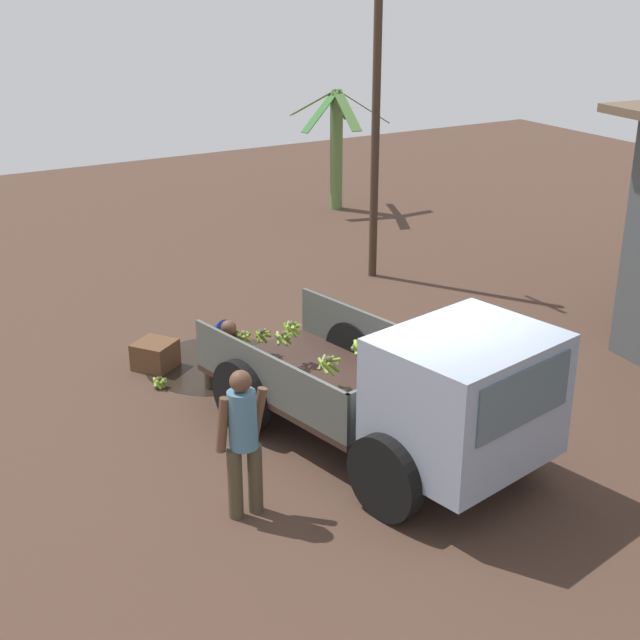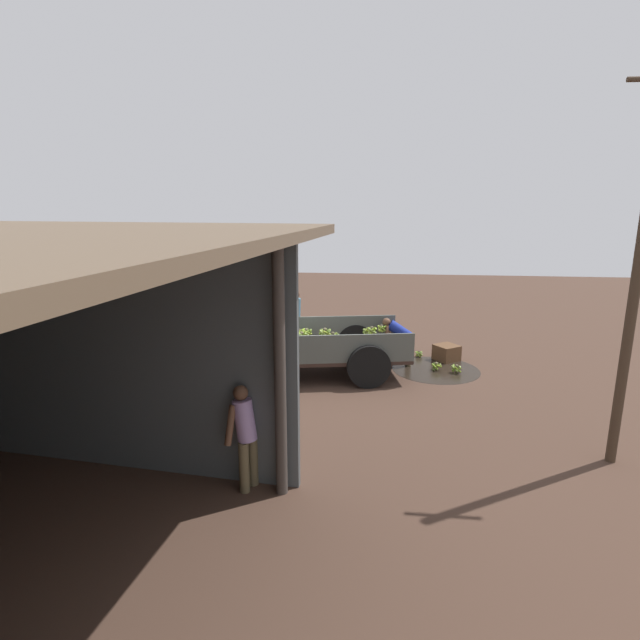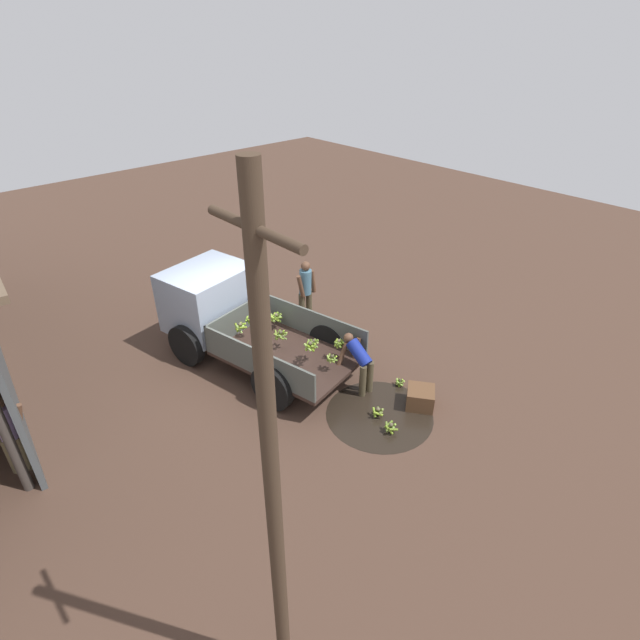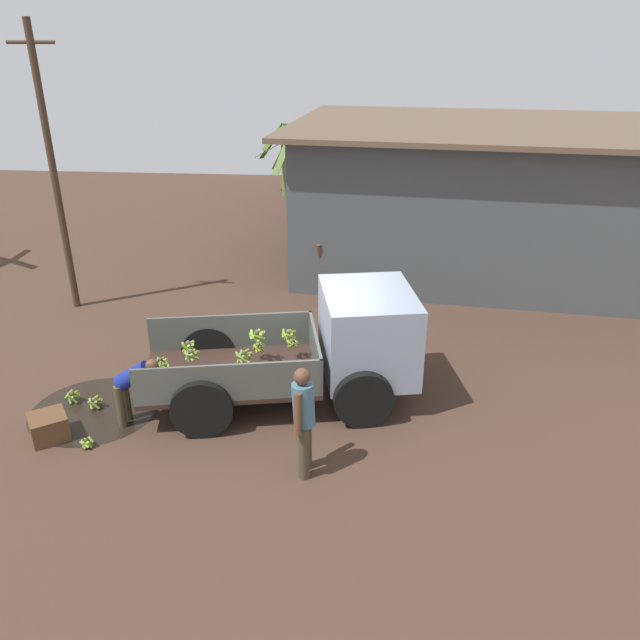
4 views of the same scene
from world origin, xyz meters
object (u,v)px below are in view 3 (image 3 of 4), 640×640
person_worker_loading (359,360)px  wooden_crate_0 (420,398)px  person_bystander_near_shed (9,431)px  banana_bunch_on_ground_0 (391,427)px  person_foreground_visitor (306,289)px  banana_bunch_on_ground_2 (378,411)px  cargo_truck (225,311)px  banana_bunch_on_ground_1 (400,382)px  utility_pole (273,494)px

person_worker_loading → wooden_crate_0: 1.42m
person_bystander_near_shed → banana_bunch_on_ground_0: bearing=-103.7°
person_foreground_visitor → person_worker_loading: (-2.78, 0.98, -0.22)m
banana_bunch_on_ground_2 → banana_bunch_on_ground_0: bearing=161.4°
cargo_truck → wooden_crate_0: bearing=-170.3°
banana_bunch_on_ground_1 → cargo_truck: bearing=27.0°
banana_bunch_on_ground_0 → person_foreground_visitor: bearing=-20.0°
cargo_truck → person_foreground_visitor: (-0.33, -2.15, -0.08)m
cargo_truck → person_bystander_near_shed: size_ratio=3.12×
cargo_truck → wooden_crate_0: cargo_truck is taller
person_foreground_visitor → person_worker_loading: bearing=-16.7°
cargo_truck → person_worker_loading: bearing=-170.7°
cargo_truck → utility_pole: utility_pole is taller
person_foreground_visitor → cargo_truck: bearing=-96.1°
person_worker_loading → cargo_truck: bearing=23.0°
person_worker_loading → person_bystander_near_shed: bearing=70.2°
utility_pole → person_bystander_near_shed: utility_pole is taller
cargo_truck → person_bystander_near_shed: bearing=87.4°
utility_pole → wooden_crate_0: 6.07m
person_bystander_near_shed → banana_bunch_on_ground_2: size_ratio=5.59×
cargo_truck → person_bystander_near_shed: (-0.72, 4.69, -0.16)m
banana_bunch_on_ground_2 → banana_bunch_on_ground_1: bearing=-73.0°
banana_bunch_on_ground_0 → banana_bunch_on_ground_2: 0.48m
person_bystander_near_shed → banana_bunch_on_ground_1: person_bystander_near_shed is taller
utility_pole → cargo_truck: bearing=-28.2°
person_foreground_visitor → banana_bunch_on_ground_2: bearing=-17.5°
person_worker_loading → banana_bunch_on_ground_2: (-0.88, 0.37, -0.59)m
wooden_crate_0 → cargo_truck: bearing=21.0°
person_foreground_visitor → banana_bunch_on_ground_1: (-3.33, 0.28, -0.84)m
cargo_truck → banana_bunch_on_ground_2: size_ratio=17.45×
person_bystander_near_shed → wooden_crate_0: (-3.63, -6.36, -0.65)m
cargo_truck → person_foreground_visitor: bearing=-110.0°
person_foreground_visitor → banana_bunch_on_ground_1: size_ratio=7.69×
banana_bunch_on_ground_1 → wooden_crate_0: bearing=163.7°
utility_pole → banana_bunch_on_ground_1: size_ratio=27.50×
cargo_truck → person_worker_loading: cargo_truck is taller
cargo_truck → banana_bunch_on_ground_1: size_ratio=21.78×
person_worker_loading → wooden_crate_0: person_worker_loading is taller
person_foreground_visitor → wooden_crate_0: person_foreground_visitor is taller
cargo_truck → person_bystander_near_shed: cargo_truck is taller
person_worker_loading → person_bystander_near_shed: (2.40, 5.86, 0.13)m
utility_pole → banana_bunch_on_ground_2: bearing=-61.8°
banana_bunch_on_ground_2 → wooden_crate_0: wooden_crate_0 is taller
wooden_crate_0 → banana_bunch_on_ground_1: bearing=-16.3°
utility_pole → person_bystander_near_shed: 6.09m
utility_pole → person_worker_loading: 5.96m
person_worker_loading → banana_bunch_on_ground_0: 1.55m
person_foreground_visitor → wooden_crate_0: (-4.01, 0.48, -0.73)m
banana_bunch_on_ground_1 → wooden_crate_0: wooden_crate_0 is taller
wooden_crate_0 → banana_bunch_on_ground_0: bearing=95.7°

